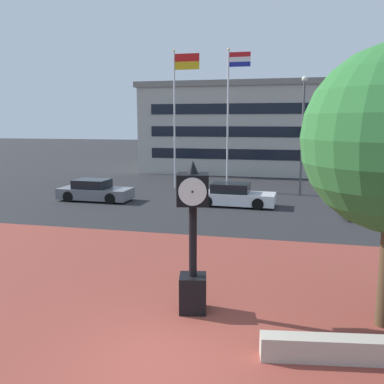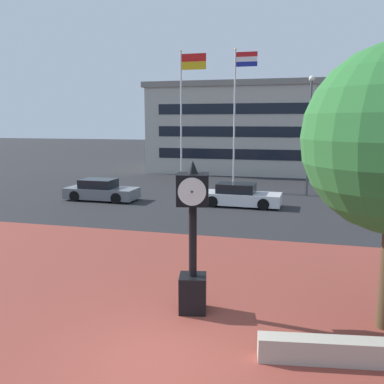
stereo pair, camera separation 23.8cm
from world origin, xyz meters
name	(u,v)px [view 2 (the right image)]	position (x,y,z in m)	size (l,w,h in m)	color
ground_plane	(161,359)	(0.00, 0.00, 0.00)	(200.00, 200.00, 0.00)	#262628
plaza_brick_paving	(194,305)	(0.00, 2.65, 0.00)	(44.00, 13.30, 0.01)	brown
planter_wall	(340,351)	(3.46, 0.77, 0.25)	(3.20, 0.40, 0.50)	#ADA393
street_clock	(193,238)	(0.07, 2.30, 1.89)	(0.89, 0.93, 3.81)	black
car_street_near	(101,191)	(-9.18, 15.69, 0.57)	(4.41, 1.95, 1.28)	slate
car_street_far	(239,196)	(-0.77, 15.99, 0.57)	(4.61, 1.93, 1.28)	silver
flagpole_primary	(184,107)	(-5.50, 21.36, 5.76)	(1.84, 0.14, 9.58)	silver
flagpole_secondary	(237,109)	(-1.82, 21.36, 5.54)	(1.53, 0.14, 9.55)	silver
civic_building	(299,128)	(2.15, 36.75, 4.14)	(27.56, 15.79, 8.26)	#B2ADA3
street_lamp_post	(310,125)	(2.97, 20.40, 4.53)	(0.36, 0.36, 7.53)	#4C4C51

